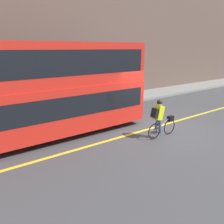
{
  "coord_description": "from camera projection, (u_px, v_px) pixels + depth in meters",
  "views": [
    {
      "loc": [
        -6.75,
        -6.28,
        3.46
      ],
      "look_at": [
        -1.94,
        0.53,
        1.0
      ],
      "focal_mm": 35.0,
      "sensor_mm": 36.0,
      "label": 1
    }
  ],
  "objects": [
    {
      "name": "bus",
      "position": [
        23.0,
        88.0,
        8.0
      ],
      "size": [
        9.7,
        2.57,
        3.67
      ],
      "color": "black",
      "rests_on": "ground_plane"
    },
    {
      "name": "building_facade",
      "position": [
        81.0,
        40.0,
        13.78
      ],
      "size": [
        60.0,
        0.3,
        7.89
      ],
      "color": "brown",
      "rests_on": "ground_plane"
    },
    {
      "name": "cyclist_on_bike",
      "position": [
        160.0,
        117.0,
        8.52
      ],
      "size": [
        1.53,
        0.32,
        1.57
      ],
      "color": "black",
      "rests_on": "ground_plane"
    },
    {
      "name": "ground_plane",
      "position": [
        155.0,
        129.0,
        9.64
      ],
      "size": [
        80.0,
        80.0,
        0.0
      ],
      "primitive_type": "plane",
      "color": "#424244"
    },
    {
      "name": "sidewalk_curb",
      "position": [
        93.0,
        103.0,
        13.81
      ],
      "size": [
        60.0,
        2.41,
        0.15
      ],
      "color": "gray",
      "rests_on": "ground_plane"
    },
    {
      "name": "street_sign_post",
      "position": [
        66.0,
        82.0,
        12.27
      ],
      "size": [
        0.36,
        0.09,
        2.64
      ],
      "color": "#59595B",
      "rests_on": "sidewalk_curb"
    },
    {
      "name": "road_center_line",
      "position": [
        152.0,
        128.0,
        9.77
      ],
      "size": [
        50.0,
        0.14,
        0.01
      ],
      "primitive_type": "cube",
      "color": "yellow",
      "rests_on": "ground_plane"
    }
  ]
}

